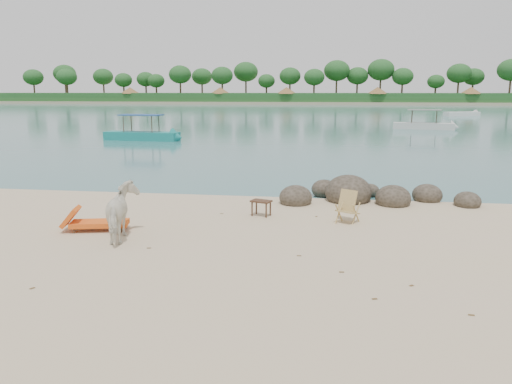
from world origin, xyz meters
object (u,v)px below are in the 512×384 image
lounge_chair (100,221)px  boat_near (141,119)px  boulders (363,195)px  side_table (261,209)px  deck_chair (348,208)px  cow (123,213)px

lounge_chair → boat_near: 25.66m
boulders → boat_near: boat_near is taller
lounge_chair → boat_near: boat_near is taller
lounge_chair → side_table: bearing=15.1°
lounge_chair → boat_near: size_ratio=0.28×
side_table → lounge_chair: 4.49m
boulders → deck_chair: deck_chair is taller
deck_chair → boat_near: boat_near is taller
boulders → side_table: boulders is taller
deck_chair → boat_near: bearing=154.9°
boulders → boat_near: bearing=127.6°
side_table → deck_chair: size_ratio=0.65×
boulders → side_table: (-3.04, -2.51, 0.01)m
boat_near → deck_chair: bearing=-51.8°
side_table → boat_near: boat_near is taller
boulders → lounge_chair: boulders is taller
cow → boat_near: 26.57m
boulders → deck_chair: 2.97m
boulders → lounge_chair: 8.39m
side_table → lounge_chair: lounge_chair is taller
boulders → boat_near: 24.86m
boulders → deck_chair: (-0.59, -2.91, 0.22)m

